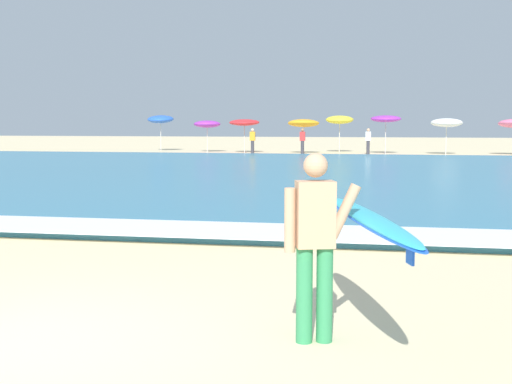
{
  "coord_description": "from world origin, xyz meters",
  "views": [
    {
      "loc": [
        3.22,
        -5.32,
        2.01
      ],
      "look_at": [
        1.67,
        3.11,
        1.1
      ],
      "focal_mm": 46.9,
      "sensor_mm": 36.0,
      "label": 1
    }
  ],
  "objects_px": {
    "beach_umbrella_0": "(161,119)",
    "beachgoer_near_row_right": "(253,141)",
    "beach_umbrella_4": "(340,120)",
    "beachgoer_near_row_left": "(302,141)",
    "beach_umbrella_1": "(207,124)",
    "beach_umbrella_2": "(244,122)",
    "beach_umbrella_3": "(303,123)",
    "beach_umbrella_5": "(386,119)",
    "beach_umbrella_6": "(447,123)",
    "beachgoer_near_row_mid": "(368,141)",
    "surfer_with_board": "(342,230)"
  },
  "relations": [
    {
      "from": "beachgoer_near_row_right",
      "to": "beachgoer_near_row_mid",
      "type": "bearing_deg",
      "value": 10.31
    },
    {
      "from": "beach_umbrella_1",
      "to": "beachgoer_near_row_left",
      "type": "xyz_separation_m",
      "value": [
        6.45,
        -2.15,
        -0.98
      ]
    },
    {
      "from": "beach_umbrella_3",
      "to": "beachgoer_near_row_left",
      "type": "relative_size",
      "value": 1.38
    },
    {
      "from": "beach_umbrella_4",
      "to": "beachgoer_near_row_mid",
      "type": "bearing_deg",
      "value": -50.68
    },
    {
      "from": "beach_umbrella_0",
      "to": "beach_umbrella_1",
      "type": "distance_m",
      "value": 3.87
    },
    {
      "from": "beach_umbrella_0",
      "to": "beachgoer_near_row_right",
      "type": "xyz_separation_m",
      "value": [
        7.04,
        -3.69,
        -1.29
      ]
    },
    {
      "from": "beach_umbrella_6",
      "to": "beach_umbrella_0",
      "type": "bearing_deg",
      "value": 173.97
    },
    {
      "from": "beach_umbrella_4",
      "to": "beach_umbrella_6",
      "type": "relative_size",
      "value": 1.09
    },
    {
      "from": "beach_umbrella_2",
      "to": "surfer_with_board",
      "type": "bearing_deg",
      "value": -77.19
    },
    {
      "from": "beachgoer_near_row_left",
      "to": "beachgoer_near_row_mid",
      "type": "height_order",
      "value": "same"
    },
    {
      "from": "surfer_with_board",
      "to": "beachgoer_near_row_left",
      "type": "distance_m",
      "value": 34.27
    },
    {
      "from": "beachgoer_near_row_mid",
      "to": "beach_umbrella_6",
      "type": "bearing_deg",
      "value": 5.91
    },
    {
      "from": "beach_umbrella_0",
      "to": "beach_umbrella_4",
      "type": "distance_m",
      "value": 12.07
    },
    {
      "from": "beach_umbrella_0",
      "to": "beach_umbrella_3",
      "type": "height_order",
      "value": "beach_umbrella_0"
    },
    {
      "from": "beach_umbrella_0",
      "to": "beach_umbrella_3",
      "type": "bearing_deg",
      "value": -11.89
    },
    {
      "from": "beach_umbrella_2",
      "to": "beach_umbrella_6",
      "type": "bearing_deg",
      "value": -0.33
    },
    {
      "from": "beach_umbrella_2",
      "to": "beach_umbrella_5",
      "type": "relative_size",
      "value": 0.91
    },
    {
      "from": "beachgoer_near_row_left",
      "to": "beachgoer_near_row_mid",
      "type": "bearing_deg",
      "value": 15.47
    },
    {
      "from": "beach_umbrella_6",
      "to": "beachgoer_near_row_left",
      "type": "relative_size",
      "value": 1.39
    },
    {
      "from": "beach_umbrella_1",
      "to": "beach_umbrella_2",
      "type": "relative_size",
      "value": 0.95
    },
    {
      "from": "beach_umbrella_2",
      "to": "beachgoer_near_row_right",
      "type": "distance_m",
      "value": 2.28
    },
    {
      "from": "beachgoer_near_row_right",
      "to": "surfer_with_board",
      "type": "bearing_deg",
      "value": -77.94
    },
    {
      "from": "beach_umbrella_1",
      "to": "beachgoer_near_row_right",
      "type": "relative_size",
      "value": 1.3
    },
    {
      "from": "beach_umbrella_0",
      "to": "beach_umbrella_4",
      "type": "relative_size",
      "value": 1.03
    },
    {
      "from": "beach_umbrella_0",
      "to": "beachgoer_near_row_mid",
      "type": "distance_m",
      "value": 14.2
    },
    {
      "from": "beachgoer_near_row_mid",
      "to": "beachgoer_near_row_right",
      "type": "bearing_deg",
      "value": -169.69
    },
    {
      "from": "beach_umbrella_4",
      "to": "beach_umbrella_5",
      "type": "bearing_deg",
      "value": -26.8
    },
    {
      "from": "beach_umbrella_6",
      "to": "beachgoer_near_row_left",
      "type": "xyz_separation_m",
      "value": [
        -8.49,
        -1.55,
        -1.08
      ]
    },
    {
      "from": "beach_umbrella_3",
      "to": "beach_umbrella_5",
      "type": "bearing_deg",
      "value": 5.41
    },
    {
      "from": "surfer_with_board",
      "to": "beach_umbrella_3",
      "type": "distance_m",
      "value": 35.69
    },
    {
      "from": "beach_umbrella_1",
      "to": "beach_umbrella_5",
      "type": "xyz_separation_m",
      "value": [
        11.36,
        -0.26,
        0.33
      ]
    },
    {
      "from": "beach_umbrella_1",
      "to": "beachgoer_near_row_mid",
      "type": "height_order",
      "value": "beach_umbrella_1"
    },
    {
      "from": "beach_umbrella_3",
      "to": "beach_umbrella_2",
      "type": "bearing_deg",
      "value": 176.87
    },
    {
      "from": "beach_umbrella_1",
      "to": "beach_umbrella_3",
      "type": "xyz_separation_m",
      "value": [
        6.35,
        -0.74,
        0.07
      ]
    },
    {
      "from": "beach_umbrella_1",
      "to": "beachgoer_near_row_left",
      "type": "relative_size",
      "value": 1.3
    },
    {
      "from": "beach_umbrella_4",
      "to": "beach_umbrella_5",
      "type": "distance_m",
      "value": 3.25
    },
    {
      "from": "beach_umbrella_1",
      "to": "beach_umbrella_2",
      "type": "distance_m",
      "value": 2.62
    },
    {
      "from": "beach_umbrella_1",
      "to": "beachgoer_near_row_left",
      "type": "bearing_deg",
      "value": -18.42
    },
    {
      "from": "beach_umbrella_2",
      "to": "beach_umbrella_3",
      "type": "relative_size",
      "value": 1.0
    },
    {
      "from": "beach_umbrella_3",
      "to": "beachgoer_near_row_left",
      "type": "xyz_separation_m",
      "value": [
        0.1,
        -1.41,
        -1.04
      ]
    },
    {
      "from": "beach_umbrella_2",
      "to": "beachgoer_near_row_left",
      "type": "relative_size",
      "value": 1.38
    },
    {
      "from": "beach_umbrella_0",
      "to": "beachgoer_near_row_right",
      "type": "bearing_deg",
      "value": -27.67
    },
    {
      "from": "surfer_with_board",
      "to": "beachgoer_near_row_right",
      "type": "bearing_deg",
      "value": 102.06
    },
    {
      "from": "beach_umbrella_5",
      "to": "beach_umbrella_6",
      "type": "distance_m",
      "value": 3.6
    },
    {
      "from": "beach_umbrella_4",
      "to": "beachgoer_near_row_left",
      "type": "distance_m",
      "value": 4.1
    },
    {
      "from": "beach_umbrella_1",
      "to": "beachgoer_near_row_mid",
      "type": "distance_m",
      "value": 10.43
    },
    {
      "from": "beach_umbrella_3",
      "to": "beachgoer_near_row_right",
      "type": "relative_size",
      "value": 1.38
    },
    {
      "from": "surfer_with_board",
      "to": "beach_umbrella_4",
      "type": "height_order",
      "value": "beach_umbrella_4"
    },
    {
      "from": "beach_umbrella_5",
      "to": "beachgoer_near_row_left",
      "type": "xyz_separation_m",
      "value": [
        -4.91,
        -1.89,
        -1.31
      ]
    },
    {
      "from": "surfer_with_board",
      "to": "beachgoer_near_row_left",
      "type": "height_order",
      "value": "surfer_with_board"
    }
  ]
}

